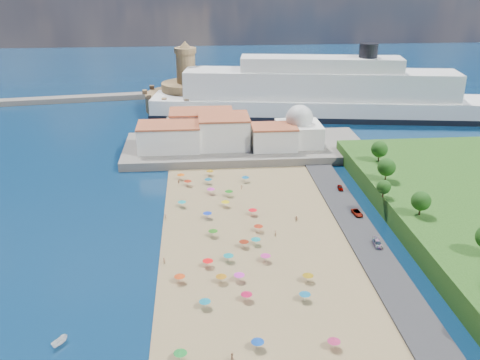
{
  "coord_description": "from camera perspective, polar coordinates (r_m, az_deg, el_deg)",
  "views": [
    {
      "loc": [
        -8.29,
        -117.32,
        66.29
      ],
      "look_at": [
        4.0,
        25.0,
        8.0
      ],
      "focal_mm": 40.0,
      "sensor_mm": 36.0,
      "label": 1
    }
  ],
  "objects": [
    {
      "name": "jetty",
      "position": [
        234.56,
        -5.68,
        5.98
      ],
      "size": [
        18.0,
        70.0,
        2.4
      ],
      "primitive_type": "cube",
      "color": "#59544C",
      "rests_on": "ground"
    },
    {
      "name": "beachgoers",
      "position": [
        133.54,
        -1.53,
        -7.03
      ],
      "size": [
        38.38,
        98.74,
        1.83
      ],
      "color": "tan",
      "rests_on": "beach"
    },
    {
      "name": "cruise_ship",
      "position": [
        248.64,
        8.48,
        8.86
      ],
      "size": [
        155.38,
        45.06,
        33.59
      ],
      "color": "black",
      "rests_on": "ground"
    },
    {
      "name": "hillside_trees",
      "position": [
        137.51,
        20.39,
        -3.46
      ],
      "size": [
        17.12,
        106.35,
        7.2
      ],
      "color": "#382314",
      "rests_on": "hillside"
    },
    {
      "name": "domed_building",
      "position": [
        200.54,
        6.31,
        5.45
      ],
      "size": [
        16.0,
        16.0,
        15.0
      ],
      "color": "silver",
      "rests_on": "terrace"
    },
    {
      "name": "parked_cars",
      "position": [
        150.43,
        12.74,
        -3.97
      ],
      "size": [
        2.63,
        40.08,
        1.38
      ],
      "color": "gray",
      "rests_on": "promenade"
    },
    {
      "name": "terrace",
      "position": [
        201.88,
        0.53,
        3.48
      ],
      "size": [
        90.0,
        36.0,
        3.0
      ],
      "primitive_type": "cube",
      "color": "#59544C",
      "rests_on": "ground"
    },
    {
      "name": "waterfront_buildings",
      "position": [
        199.77,
        -3.23,
        5.16
      ],
      "size": [
        57.0,
        29.0,
        11.0
      ],
      "color": "silver",
      "rests_on": "terrace"
    },
    {
      "name": "beach_parasols",
      "position": [
        125.88,
        -0.78,
        -8.44
      ],
      "size": [
        31.88,
        114.03,
        2.2
      ],
      "color": "gray",
      "rests_on": "beach"
    },
    {
      "name": "fortress",
      "position": [
        262.21,
        -5.69,
        8.95
      ],
      "size": [
        40.0,
        40.0,
        32.4
      ],
      "color": "#A07750",
      "rests_on": "ground"
    },
    {
      "name": "ground",
      "position": [
        135.01,
        -0.78,
        -7.21
      ],
      "size": [
        700.0,
        700.0,
        0.0
      ],
      "primitive_type": "plane",
      "color": "#071938",
      "rests_on": "ground"
    }
  ]
}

